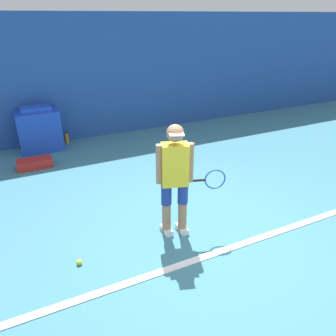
% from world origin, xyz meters
% --- Properties ---
extents(ground_plane, '(24.00, 24.00, 0.00)m').
position_xyz_m(ground_plane, '(0.00, 0.00, 0.00)').
color(ground_plane, teal).
extents(back_wall, '(24.00, 0.10, 2.83)m').
position_xyz_m(back_wall, '(0.00, 4.75, 1.42)').
color(back_wall, '#234C99').
rests_on(back_wall, ground_plane).
extents(court_baseline, '(21.60, 0.10, 0.01)m').
position_xyz_m(court_baseline, '(0.00, -0.34, 0.01)').
color(court_baseline, white).
rests_on(court_baseline, ground_plane).
extents(tennis_player, '(0.89, 0.37, 1.57)m').
position_xyz_m(tennis_player, '(-0.32, 0.30, 0.87)').
color(tennis_player, '#A37556').
rests_on(tennis_player, ground_plane).
extents(tennis_ball, '(0.07, 0.07, 0.07)m').
position_xyz_m(tennis_ball, '(-1.66, 0.21, 0.03)').
color(tennis_ball, '#D1E533').
rests_on(tennis_ball, ground_plane).
extents(covered_chair, '(0.89, 0.60, 0.99)m').
position_xyz_m(covered_chair, '(-1.60, 4.35, 0.47)').
color(covered_chair, blue).
rests_on(covered_chair, ground_plane).
extents(equipment_bag, '(0.66, 0.32, 0.18)m').
position_xyz_m(equipment_bag, '(-1.86, 3.42, 0.09)').
color(equipment_bag, '#B2231E').
rests_on(equipment_bag, ground_plane).
extents(water_bottle, '(0.08, 0.08, 0.27)m').
position_xyz_m(water_bottle, '(-1.03, 4.52, 0.13)').
color(water_bottle, orange).
rests_on(water_bottle, ground_plane).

